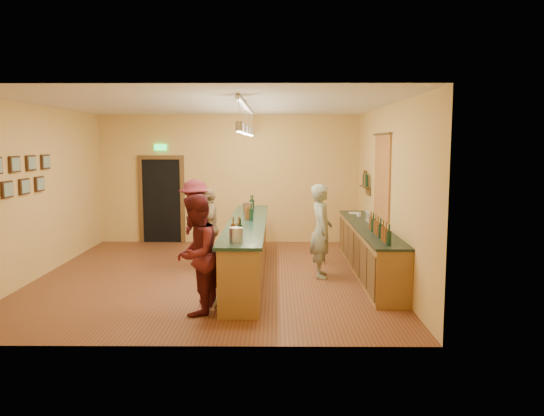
{
  "coord_description": "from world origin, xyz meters",
  "views": [
    {
      "loc": [
        1.19,
        -9.81,
        2.51
      ],
      "look_at": [
        1.11,
        0.2,
        1.28
      ],
      "focal_mm": 35.0,
      "sensor_mm": 36.0,
      "label": 1
    }
  ],
  "objects_px": {
    "tasting_bar": "(247,245)",
    "customer_a": "(196,255)",
    "customer_c": "(196,223)",
    "bar_stool": "(319,241)",
    "customer_b": "(210,228)",
    "back_counter": "(369,249)",
    "bartender": "(321,231)"
  },
  "relations": [
    {
      "from": "bartender",
      "to": "customer_b",
      "type": "bearing_deg",
      "value": 68.94
    },
    {
      "from": "bartender",
      "to": "bar_stool",
      "type": "distance_m",
      "value": 1.1
    },
    {
      "from": "customer_a",
      "to": "customer_b",
      "type": "bearing_deg",
      "value": -166.09
    },
    {
      "from": "back_counter",
      "to": "customer_b",
      "type": "bearing_deg",
      "value": 168.81
    },
    {
      "from": "back_counter",
      "to": "customer_c",
      "type": "distance_m",
      "value": 3.5
    },
    {
      "from": "customer_b",
      "to": "back_counter",
      "type": "bearing_deg",
      "value": 69.35
    },
    {
      "from": "back_counter",
      "to": "customer_c",
      "type": "height_order",
      "value": "customer_c"
    },
    {
      "from": "customer_b",
      "to": "bartender",
      "type": "bearing_deg",
      "value": 59.48
    },
    {
      "from": "tasting_bar",
      "to": "customer_a",
      "type": "height_order",
      "value": "customer_a"
    },
    {
      "from": "customer_b",
      "to": "bar_stool",
      "type": "bearing_deg",
      "value": 85.42
    },
    {
      "from": "tasting_bar",
      "to": "customer_b",
      "type": "distance_m",
      "value": 1.15
    },
    {
      "from": "tasting_bar",
      "to": "bar_stool",
      "type": "xyz_separation_m",
      "value": [
        1.43,
        0.99,
        -0.1
      ]
    },
    {
      "from": "customer_c",
      "to": "bar_stool",
      "type": "distance_m",
      "value": 2.56
    },
    {
      "from": "tasting_bar",
      "to": "bar_stool",
      "type": "height_order",
      "value": "tasting_bar"
    },
    {
      "from": "bartender",
      "to": "customer_a",
      "type": "xyz_separation_m",
      "value": [
        -2.02,
        -2.15,
        0.01
      ]
    },
    {
      "from": "bar_stool",
      "to": "tasting_bar",
      "type": "bearing_deg",
      "value": -145.3
    },
    {
      "from": "customer_c",
      "to": "back_counter",
      "type": "bearing_deg",
      "value": 55.5
    },
    {
      "from": "back_counter",
      "to": "bar_stool",
      "type": "height_order",
      "value": "back_counter"
    },
    {
      "from": "back_counter",
      "to": "bar_stool",
      "type": "xyz_separation_m",
      "value": [
        -0.89,
        0.81,
        0.02
      ]
    },
    {
      "from": "customer_a",
      "to": "customer_c",
      "type": "xyz_separation_m",
      "value": [
        -0.46,
        3.05,
        0.01
      ]
    },
    {
      "from": "bartender",
      "to": "customer_c",
      "type": "relative_size",
      "value": 0.98
    },
    {
      "from": "bartender",
      "to": "customer_c",
      "type": "xyz_separation_m",
      "value": [
        -2.48,
        0.89,
        0.01
      ]
    },
    {
      "from": "customer_a",
      "to": "bar_stool",
      "type": "xyz_separation_m",
      "value": [
        2.07,
        3.19,
        -0.38
      ]
    },
    {
      "from": "back_counter",
      "to": "customer_a",
      "type": "xyz_separation_m",
      "value": [
        -2.96,
        -2.38,
        0.4
      ]
    },
    {
      "from": "customer_c",
      "to": "bartender",
      "type": "bearing_deg",
      "value": 46.74
    },
    {
      "from": "bar_stool",
      "to": "customer_b",
      "type": "bearing_deg",
      "value": -175.12
    },
    {
      "from": "tasting_bar",
      "to": "customer_b",
      "type": "relative_size",
      "value": 3.19
    },
    {
      "from": "bartender",
      "to": "tasting_bar",
      "type": "bearing_deg",
      "value": 88.16
    },
    {
      "from": "customer_b",
      "to": "tasting_bar",
      "type": "bearing_deg",
      "value": 35.76
    },
    {
      "from": "customer_b",
      "to": "bar_stool",
      "type": "height_order",
      "value": "customer_b"
    },
    {
      "from": "customer_a",
      "to": "back_counter",
      "type": "bearing_deg",
      "value": 139.44
    },
    {
      "from": "back_counter",
      "to": "customer_c",
      "type": "xyz_separation_m",
      "value": [
        -3.42,
        0.67,
        0.4
      ]
    }
  ]
}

